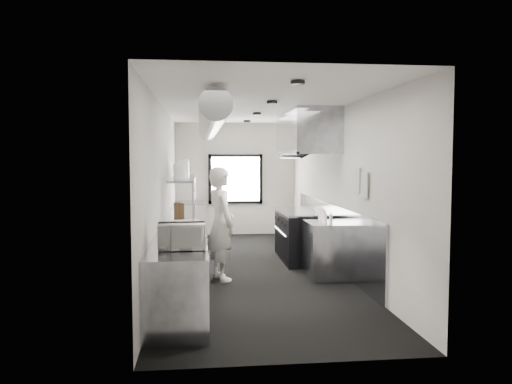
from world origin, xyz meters
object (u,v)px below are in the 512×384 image
object	(u,v)px
pass_shelf	(184,179)
squeeze_bottle_a	(331,220)
plate_stack_b	(183,170)
plate_stack_d	(184,168)
small_plate	(191,229)
plate_stack_a	(180,171)
line_cook	(221,224)
squeeze_bottle_e	(320,214)
squeeze_bottle_c	(324,217)
squeeze_bottle_b	(325,219)
range	(303,235)
microwave	(182,236)
plate_stack_c	(183,169)
bottle_station	(327,250)
deli_tub_a	(166,243)
squeeze_bottle_d	(323,216)
far_work_table	(189,221)
cutting_board	(187,222)
prep_counter	(184,251)
deli_tub_b	(162,239)
exhaust_hood	(306,133)
knife_block	(179,210)

from	to	relation	value
pass_shelf	squeeze_bottle_a	size ratio (longest dim) A/B	18.86
plate_stack_b	plate_stack_d	world-z (taller)	plate_stack_d
small_plate	plate_stack_a	xyz separation A→B (m)	(-0.21, 1.46, 0.80)
small_plate	plate_stack_d	world-z (taller)	plate_stack_d
line_cook	plate_stack_a	distance (m)	1.31
small_plate	squeeze_bottle_e	xyz separation A→B (m)	(2.12, 0.89, 0.09)
plate_stack_b	squeeze_bottle_c	size ratio (longest dim) A/B	1.47
squeeze_bottle_a	small_plate	bearing A→B (deg)	-171.18
pass_shelf	squeeze_bottle_b	world-z (taller)	pass_shelf
range	plate_stack_b	size ratio (longest dim) A/B	5.46
microwave	squeeze_bottle_b	size ratio (longest dim) A/B	3.04
pass_shelf	plate_stack_c	size ratio (longest dim) A/B	9.71
bottle_station	deli_tub_a	size ratio (longest dim) A/B	6.96
pass_shelf	plate_stack_c	distance (m)	0.30
squeeze_bottle_b	squeeze_bottle_d	xyz separation A→B (m)	(0.03, 0.28, 0.01)
pass_shelf	deli_tub_a	xyz separation A→B (m)	(-0.10, -3.66, -0.59)
range	squeeze_bottle_c	world-z (taller)	squeeze_bottle_c
far_work_table	cutting_board	size ratio (longest dim) A/B	2.20
plate_stack_a	pass_shelf	bearing A→B (deg)	87.58
line_cook	plate_stack_d	xyz separation A→B (m)	(-0.64, 2.22, 0.84)
bottle_station	squeeze_bottle_c	bearing A→B (deg)	-145.97
prep_counter	microwave	world-z (taller)	microwave
pass_shelf	deli_tub_a	world-z (taller)	pass_shelf
squeeze_bottle_d	squeeze_bottle_e	xyz separation A→B (m)	(-0.01, 0.16, 0.01)
deli_tub_b	cutting_board	bearing A→B (deg)	82.07
pass_shelf	plate_stack_d	distance (m)	0.61
microwave	squeeze_bottle_b	distance (m)	2.91
plate_stack_b	plate_stack_d	xyz separation A→B (m)	(-0.00, 0.99, 0.02)
bottle_station	microwave	xyz separation A→B (m)	(-2.25, -2.11, 0.60)
squeeze_bottle_a	squeeze_bottle_c	size ratio (longest dim) A/B	0.80
squeeze_bottle_c	squeeze_bottle_b	bearing A→B (deg)	-91.31
bottle_station	plate_stack_c	distance (m)	3.31
range	small_plate	world-z (taller)	range
prep_counter	plate_stack_d	size ratio (longest dim) A/B	17.84
small_plate	exhaust_hood	bearing A→B (deg)	43.64
pass_shelf	deli_tub_a	size ratio (longest dim) A/B	23.21
deli_tub_a	deli_tub_b	xyz separation A→B (m)	(-0.06, 0.31, -0.00)
prep_counter	plate_stack_d	distance (m)	2.44
cutting_board	microwave	bearing A→B (deg)	-90.23
bottle_station	squeeze_bottle_d	distance (m)	0.55
bottle_station	deli_tub_a	distance (m)	3.17
prep_counter	squeeze_bottle_c	bearing A→B (deg)	-6.41
pass_shelf	squeeze_bottle_b	bearing A→B (deg)	-39.51
knife_block	plate_stack_a	size ratio (longest dim) A/B	0.98
exhaust_hood	plate_stack_d	distance (m)	2.54
far_work_table	microwave	xyz separation A→B (m)	(0.05, -6.01, 0.60)
plate_stack_a	squeeze_bottle_c	xyz separation A→B (m)	(2.30, -0.89, -0.70)
cutting_board	squeeze_bottle_d	distance (m)	2.20
small_plate	line_cook	bearing A→B (deg)	55.55
bottle_station	deli_tub_b	size ratio (longest dim) A/B	7.14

